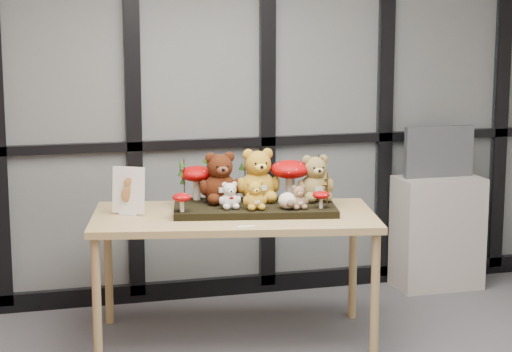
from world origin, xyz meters
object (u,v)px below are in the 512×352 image
object	(u,v)px
plush_cream_hedgehog	(287,200)
sign_holder	(129,193)
diorama_tray	(254,208)
bear_small_yellow	(255,193)
bear_white_bow	(230,194)
bear_brown_medium	(220,175)
mushroom_back_left	(197,181)
bear_pooh_yellow	(258,172)
bear_tan_back	(315,175)
mushroom_front_left	(182,202)
monitor	(439,152)
bear_beige_small	(299,196)
display_table	(234,225)
mushroom_front_right	(321,199)
cabinet	(437,232)
mushroom_back_right	(290,178)

from	to	relation	value
plush_cream_hedgehog	sign_holder	distance (m)	0.91
diorama_tray	bear_small_yellow	distance (m)	0.17
bear_white_bow	plush_cream_hedgehog	bearing A→B (deg)	-6.07
bear_brown_medium	mushroom_back_left	size ratio (longest dim) A/B	1.47
bear_pooh_yellow	bear_brown_medium	bearing A→B (deg)	-172.81
bear_pooh_yellow	bear_tan_back	world-z (taller)	bear_pooh_yellow
bear_white_bow	mushroom_front_left	xyz separation A→B (m)	(-0.28, -0.02, -0.03)
diorama_tray	bear_white_bow	bearing A→B (deg)	-147.27
bear_pooh_yellow	bear_brown_medium	xyz separation A→B (m)	(-0.23, 0.02, -0.01)
diorama_tray	monitor	xyz separation A→B (m)	(1.50, 0.65, 0.18)
bear_white_bow	bear_beige_small	xyz separation A→B (m)	(0.38, -0.11, -0.01)
display_table	bear_brown_medium	distance (m)	0.31
display_table	diorama_tray	bearing A→B (deg)	26.57
mushroom_front_right	bear_white_bow	bearing A→B (deg)	165.37
bear_tan_back	bear_beige_small	bearing A→B (deg)	-118.14
mushroom_front_right	diorama_tray	bearing A→B (deg)	150.17
display_table	mushroom_back_left	world-z (taller)	mushroom_back_left
mushroom_front_right	bear_tan_back	bearing A→B (deg)	79.87
bear_small_yellow	plush_cream_hedgehog	xyz separation A→B (m)	(0.18, -0.04, -0.04)
bear_pooh_yellow	bear_small_yellow	bearing A→B (deg)	-98.27
bear_small_yellow	bear_white_bow	bearing A→B (deg)	167.38
bear_small_yellow	bear_brown_medium	bearing A→B (deg)	132.84
bear_tan_back	plush_cream_hedgehog	distance (m)	0.32
plush_cream_hedgehog	cabinet	xyz separation A→B (m)	(1.35, 0.80, -0.46)
mushroom_back_left	monitor	distance (m)	1.84
bear_brown_medium	mushroom_back_right	size ratio (longest dim) A/B	1.25
monitor	bear_small_yellow	bearing A→B (deg)	-153.09
bear_small_yellow	monitor	xyz separation A→B (m)	(1.53, 0.78, 0.07)
mushroom_back_left	diorama_tray	bearing A→B (deg)	-38.46
bear_pooh_yellow	mushroom_back_left	xyz separation A→B (m)	(-0.34, 0.13, -0.06)
mushroom_back_left	mushroom_back_right	xyz separation A→B (m)	(0.54, -0.15, 0.02)
bear_white_bow	mushroom_back_right	distance (m)	0.43
diorama_tray	bear_pooh_yellow	bearing A→B (deg)	75.92
bear_tan_back	mushroom_back_right	size ratio (longest dim) A/B	1.14
bear_small_yellow	bear_white_bow	world-z (taller)	bear_small_yellow
bear_brown_medium	bear_pooh_yellow	bearing A→B (deg)	7.19
bear_white_bow	mushroom_front_right	world-z (taller)	bear_white_bow
bear_brown_medium	sign_holder	xyz separation A→B (m)	(-0.54, -0.01, -0.08)
bear_tan_back	plush_cream_hedgehog	bearing A→B (deg)	-128.81
diorama_tray	mushroom_back_left	size ratio (longest dim) A/B	4.16
mushroom_back_right	sign_holder	world-z (taller)	mushroom_back_right
bear_pooh_yellow	monitor	size ratio (longest dim) A/B	0.69
mushroom_back_left	bear_beige_small	bearing A→B (deg)	-38.81
bear_brown_medium	mushroom_back_right	world-z (taller)	bear_brown_medium
mushroom_back_left	mushroom_back_right	world-z (taller)	mushroom_back_right
mushroom_back_left	cabinet	distance (m)	1.91
bear_small_yellow	mushroom_front_right	bearing A→B (deg)	0.47
bear_pooh_yellow	plush_cream_hedgehog	xyz separation A→B (m)	(0.10, -0.26, -0.12)
diorama_tray	cabinet	bearing A→B (deg)	34.50
mushroom_back_left	display_table	bearing A→B (deg)	-58.82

